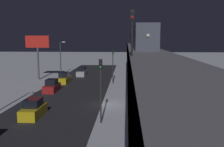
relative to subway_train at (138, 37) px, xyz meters
The scene contains 13 objects.
ground_plane 28.76m from the subway_train, 78.73° to the left, with size 240.00×240.00×0.00m, color silver.
avenue_asphalt 30.37m from the subway_train, 67.51° to the left, with size 11.00×93.83×0.01m, color #28282D.
elevated_railway 27.04m from the subway_train, 89.81° to the left, with size 5.00×93.83×6.85m.
subway_train is the anchor object (origin of this frame).
rail_signal 36.19m from the subway_train, 86.72° to the left, with size 0.36×0.41×4.00m.
sedan_yellow 35.51m from the subway_train, 68.78° to the left, with size 1.80×4.15×1.97m.
sedan_red 25.37m from the subway_train, 53.55° to the left, with size 1.80×4.28×1.97m.
sedan_silver 14.95m from the subway_train, 10.11° to the left, with size 1.80×4.80×1.97m.
sedan_yellow_2 19.95m from the subway_train, 38.60° to the left, with size 1.80×4.74×1.97m.
traffic_light_near 34.64m from the subway_train, 81.57° to the left, with size 0.32×0.44×6.40m.
traffic_light_mid 13.62m from the subway_train, 66.97° to the left, with size 0.32×0.44×6.40m.
commercial_billboard 22.04m from the subway_train, 21.59° to the left, with size 4.80×0.36×8.90m.
street_lamp_far 17.73m from the subway_train, ahead, with size 1.35×0.44×7.65m.
Camera 1 is at (-2.82, 31.33, 8.46)m, focal length 40.59 mm.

